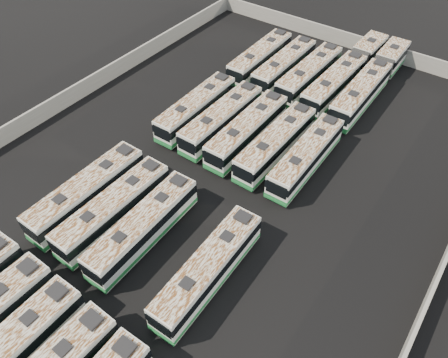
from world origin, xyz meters
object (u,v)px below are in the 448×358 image
bus_midfront_far_right (208,269)px  bus_back_far_right (371,81)px  bus_midback_far_right (306,157)px  bus_midfront_left (114,209)px  bus_midback_far_left (196,108)px  bus_back_center (309,74)px  bus_back_left (284,66)px  bus_back_right (346,72)px  bus_midback_center (247,130)px  bus_midfront_center (143,227)px  bus_midback_right (276,143)px  bus_midfront_far_left (87,192)px  bus_midback_left (222,119)px  bus_back_far_left (260,58)px

bus_midfront_far_right → bus_back_far_right: bus_back_far_right is taller
bus_midfront_far_right → bus_midback_far_right: size_ratio=1.00×
bus_midfront_left → bus_midback_far_left: (-3.51, 16.62, -0.01)m
bus_midback_far_left → bus_back_center: bearing=62.1°
bus_back_left → bus_midback_far_left: bearing=-104.0°
bus_midback_far_left → bus_back_far_right: bearing=49.6°
bus_midback_far_left → bus_back_right: size_ratio=0.62×
bus_midfront_far_right → bus_midback_center: 18.21m
bus_midfront_center → bus_back_left: bearing=95.4°
bus_back_center → bus_back_far_right: bus_back_far_right is taller
bus_midback_far_left → bus_back_far_right: bus_back_far_right is taller
bus_midback_right → bus_back_far_right: size_ratio=0.63×
bus_midfront_far_right → bus_midback_far_left: bearing=129.5°
bus_midfront_left → bus_midfront_far_right: bus_midfront_left is taller
bus_midfront_far_left → bus_midfront_left: bearing=1.0°
bus_midfront_center → bus_midback_far_right: size_ratio=1.01×
bus_midfront_center → bus_midback_far_left: bearing=112.1°
bus_midback_left → bus_midback_right: (7.14, -0.06, -0.01)m
bus_midfront_far_left → bus_midfront_center: size_ratio=1.03×
bus_midfront_far_left → bus_midfront_center: (7.17, 0.06, -0.06)m
bus_midfront_far_right → bus_midback_far_left: bus_midback_far_left is taller
bus_midfront_center → bus_midback_right: bus_midback_right is taller
bus_midback_center → bus_back_far_left: bus_midback_center is taller
bus_midback_left → bus_midback_far_right: size_ratio=1.02×
bus_midback_far_left → bus_back_left: (3.57, 14.16, 0.00)m
bus_midfront_left → bus_midback_left: bus_midback_left is taller
bus_midfront_far_right → bus_midback_center: size_ratio=0.97×
bus_midback_center → bus_back_far_right: 18.78m
bus_back_right → bus_midback_far_right: bearing=-77.3°
bus_midback_center → bus_midback_left: bearing=179.2°
bus_back_left → bus_back_far_right: 11.22m
bus_midfront_center → bus_midfront_far_right: 7.28m
bus_back_center → bus_back_right: size_ratio=0.64×
bus_midfront_far_left → bus_midfront_far_right: bearing=0.2°
bus_midback_far_left → bus_back_center: 15.90m
bus_midfront_center → bus_back_far_right: bus_back_far_right is taller
bus_midfront_far_right → bus_back_right: bus_back_right is taller
bus_back_left → bus_midback_left: bearing=-89.5°
bus_midfront_left → bus_midback_far_right: bus_midfront_left is taller
bus_midfront_far_right → bus_back_far_left: size_ratio=0.99×
bus_midfront_center → bus_back_center: size_ratio=0.97×
bus_back_far_left → bus_midback_far_left: bearing=-90.3°
bus_back_far_right → bus_back_right: bearing=178.8°
bus_midfront_center → bus_back_far_left: (-7.25, 30.59, 0.02)m
bus_midback_right → bus_back_right: size_ratio=0.63×
bus_midfront_center → bus_back_far_left: 31.44m
bus_midfront_left → bus_back_far_right: bearing=73.0°
bus_midfront_far_left → bus_back_left: 31.02m
bus_midfront_far_left → bus_midback_left: size_ratio=1.01×
bus_back_center → bus_midback_far_right: bearing=-61.9°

